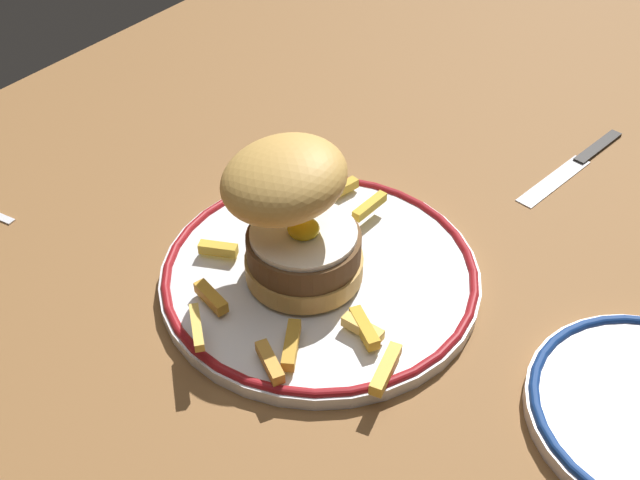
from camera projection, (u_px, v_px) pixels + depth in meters
The scene contains 5 objects.
ground_plane at pixel (321, 261), 69.03cm from camera, with size 148.30×95.54×4.00cm, color brown.
dinner_plate at pixel (320, 273), 63.71cm from camera, with size 27.30×27.30×1.60cm.
burger at pixel (295, 214), 59.18cm from camera, with size 14.76×14.77×12.29cm.
fries_pile at pixel (308, 289), 60.29cm from camera, with size 25.58×21.41×2.18cm.
knife at pixel (581, 160), 77.60cm from camera, with size 17.98×4.66×0.70cm.
Camera 1 is at (-41.59, -29.37, 44.66)cm, focal length 41.82 mm.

